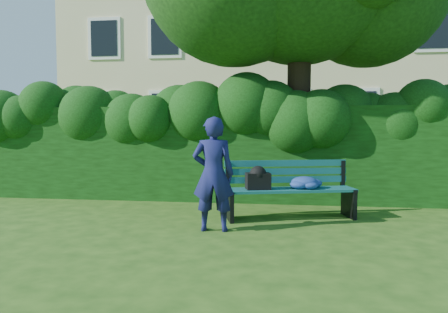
# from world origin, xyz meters

# --- Properties ---
(ground) EXTENTS (80.00, 80.00, 0.00)m
(ground) POSITION_xyz_m (0.00, 0.00, 0.00)
(ground) COLOR #244914
(ground) RESTS_ON ground
(apartment_building) EXTENTS (16.00, 8.08, 12.00)m
(apartment_building) POSITION_xyz_m (-0.00, 13.99, 6.00)
(apartment_building) COLOR #C6BE85
(apartment_building) RESTS_ON ground
(hedge) EXTENTS (10.00, 1.00, 1.80)m
(hedge) POSITION_xyz_m (0.00, 2.20, 0.90)
(hedge) COLOR black
(hedge) RESTS_ON ground
(park_bench) EXTENTS (2.06, 1.06, 0.89)m
(park_bench) POSITION_xyz_m (1.02, 0.54, 0.50)
(park_bench) COLOR #0E474A
(park_bench) RESTS_ON ground
(man_reading) EXTENTS (0.60, 0.42, 1.56)m
(man_reading) POSITION_xyz_m (-0.00, -0.43, 0.78)
(man_reading) COLOR #171A50
(man_reading) RESTS_ON ground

